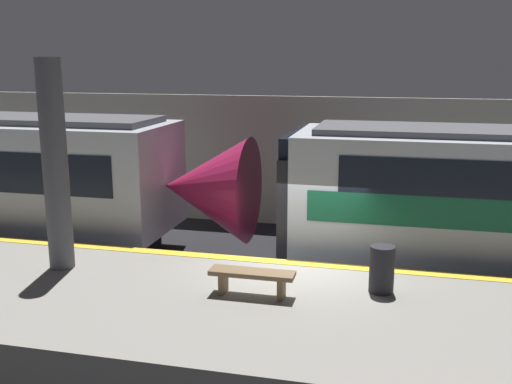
% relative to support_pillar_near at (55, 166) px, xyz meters
% --- Properties ---
extents(ground_plane, '(120.00, 120.00, 0.00)m').
position_rel_support_pillar_near_xyz_m(ground_plane, '(4.58, 1.47, -3.10)').
color(ground_plane, black).
extents(platform, '(40.00, 4.65, 1.06)m').
position_rel_support_pillar_near_xyz_m(platform, '(4.58, -0.85, -2.57)').
color(platform, gray).
rests_on(platform, ground).
extents(station_rear_barrier, '(50.00, 0.15, 4.00)m').
position_rel_support_pillar_near_xyz_m(station_rear_barrier, '(4.58, 7.87, -1.10)').
color(station_rear_barrier, '#B2AD9E').
rests_on(station_rear_barrier, ground).
extents(support_pillar_near, '(0.49, 0.49, 4.09)m').
position_rel_support_pillar_near_xyz_m(support_pillar_near, '(0.00, 0.00, 0.00)').
color(support_pillar_near, '#56565B').
rests_on(support_pillar_near, platform).
extents(platform_bench, '(1.50, 0.40, 0.45)m').
position_rel_support_pillar_near_xyz_m(platform_bench, '(4.03, -0.52, -1.71)').
color(platform_bench, brown).
rests_on(platform_bench, platform).
extents(trash_bin, '(0.44, 0.44, 0.85)m').
position_rel_support_pillar_near_xyz_m(trash_bin, '(6.23, 0.18, -1.62)').
color(trash_bin, '#232328').
rests_on(trash_bin, platform).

